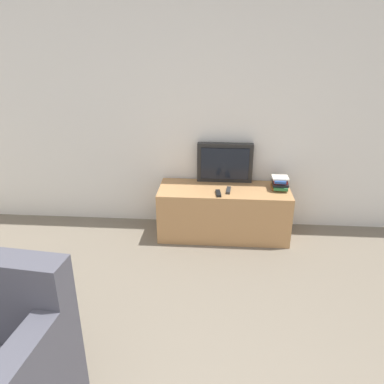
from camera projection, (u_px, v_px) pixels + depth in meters
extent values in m
cube|color=white|center=(168.00, 103.00, 3.76)|extent=(9.00, 0.06, 2.60)
cube|color=tan|center=(223.00, 212.00, 3.85)|extent=(1.31, 0.50, 0.52)
cube|color=black|center=(225.00, 163.00, 3.86)|extent=(0.57, 0.08, 0.41)
cube|color=black|center=(225.00, 164.00, 3.82)|extent=(0.49, 0.01, 0.33)
cube|color=#995623|center=(279.00, 187.00, 3.75)|extent=(0.16, 0.17, 0.02)
cube|color=#2D753D|center=(280.00, 186.00, 3.72)|extent=(0.15, 0.23, 0.03)
cube|color=black|center=(280.00, 183.00, 3.73)|extent=(0.17, 0.22, 0.02)
cube|color=#B72D28|center=(280.00, 181.00, 3.72)|extent=(0.14, 0.17, 0.02)
cube|color=#23478E|center=(280.00, 179.00, 3.70)|extent=(0.14, 0.23, 0.02)
cube|color=silver|center=(280.00, 177.00, 3.69)|extent=(0.16, 0.16, 0.02)
cube|color=#2D2D2D|center=(228.00, 190.00, 3.67)|extent=(0.05, 0.15, 0.02)
cube|color=black|center=(218.00, 193.00, 3.60)|extent=(0.06, 0.15, 0.02)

